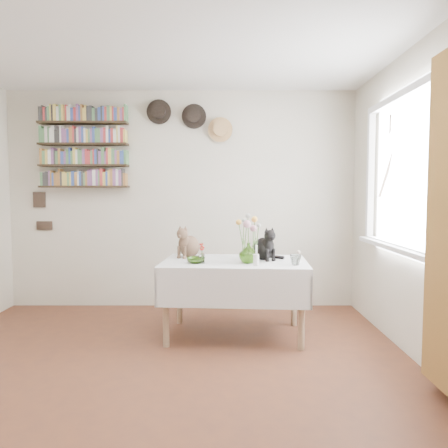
{
  "coord_description": "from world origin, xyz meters",
  "views": [
    {
      "loc": [
        0.49,
        -2.83,
        1.32
      ],
      "look_at": [
        0.49,
        1.06,
        1.05
      ],
      "focal_mm": 35.0,
      "sensor_mm": 36.0,
      "label": 1
    }
  ],
  "objects_px": {
    "tabby_cat": "(189,241)",
    "bookshelf_unit": "(84,148)",
    "dining_table": "(235,279)",
    "flower_vase": "(249,253)",
    "black_cat": "(263,243)"
  },
  "relations": [
    {
      "from": "tabby_cat",
      "to": "dining_table",
      "type": "bearing_deg",
      "value": 2.07
    },
    {
      "from": "black_cat",
      "to": "flower_vase",
      "type": "bearing_deg",
      "value": -151.08
    },
    {
      "from": "bookshelf_unit",
      "to": "tabby_cat",
      "type": "bearing_deg",
      "value": -31.11
    },
    {
      "from": "dining_table",
      "to": "flower_vase",
      "type": "distance_m",
      "value": 0.32
    },
    {
      "from": "tabby_cat",
      "to": "bookshelf_unit",
      "type": "distance_m",
      "value": 1.76
    },
    {
      "from": "black_cat",
      "to": "flower_vase",
      "type": "xyz_separation_m",
      "value": [
        -0.15,
        -0.21,
        -0.07
      ]
    },
    {
      "from": "flower_vase",
      "to": "bookshelf_unit",
      "type": "bearing_deg",
      "value": 147.84
    },
    {
      "from": "dining_table",
      "to": "tabby_cat",
      "type": "bearing_deg",
      "value": 150.5
    },
    {
      "from": "black_cat",
      "to": "flower_vase",
      "type": "relative_size",
      "value": 1.74
    },
    {
      "from": "flower_vase",
      "to": "bookshelf_unit",
      "type": "distance_m",
      "value": 2.38
    },
    {
      "from": "tabby_cat",
      "to": "black_cat",
      "type": "distance_m",
      "value": 0.73
    },
    {
      "from": "tabby_cat",
      "to": "bookshelf_unit",
      "type": "height_order",
      "value": "bookshelf_unit"
    },
    {
      "from": "black_cat",
      "to": "bookshelf_unit",
      "type": "bearing_deg",
      "value": 128.55
    },
    {
      "from": "tabby_cat",
      "to": "bookshelf_unit",
      "type": "bearing_deg",
      "value": -179.54
    },
    {
      "from": "dining_table",
      "to": "tabby_cat",
      "type": "xyz_separation_m",
      "value": [
        -0.44,
        0.25,
        0.33
      ]
    }
  ]
}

